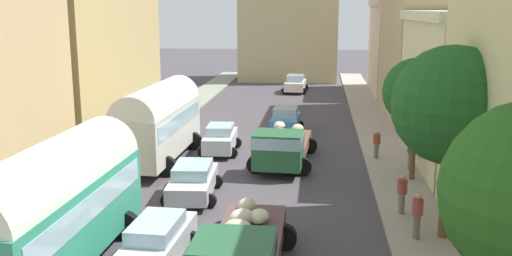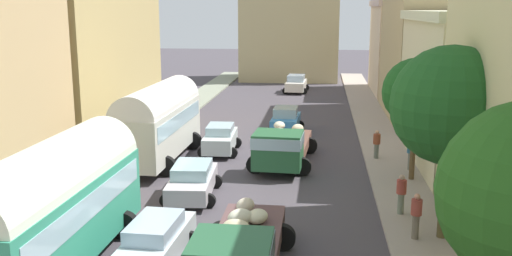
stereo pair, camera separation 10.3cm
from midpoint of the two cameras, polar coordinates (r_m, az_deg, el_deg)
name	(u,v)px [view 1 (the left image)]	position (r m, az deg, el deg)	size (l,w,h in m)	color
ground_plane	(262,137)	(35.54, 0.56, -0.90)	(154.00, 154.00, 0.00)	#464047
sidewalk_left	(151,133)	(36.96, -10.70, -0.49)	(2.50, 70.00, 0.14)	gray
sidewalk_right	(379,139)	(35.54, 12.27, -1.06)	(2.50, 70.00, 0.14)	#A19389
building_left_2	(86,23)	(37.24, -16.95, 10.12)	(5.67, 14.60, 14.01)	tan
building_right_2	(461,88)	(30.79, 20.00, 3.82)	(4.99, 11.66, 7.84)	beige
building_right_3	(429,31)	(42.90, 17.06, 9.41)	(5.55, 12.71, 12.75)	tan
building_right_4	(395,47)	(55.14, 13.85, 7.98)	(4.49, 10.15, 8.71)	beige
distant_church	(289,18)	(63.54, 3.30, 11.06)	(10.72, 7.02, 18.82)	tan
parked_bus_0	(54,202)	(18.11, -19.99, -7.11)	(3.40, 8.70, 4.09)	#329273
parked_bus_1	(159,119)	(29.91, -9.91, 0.91)	(3.31, 8.73, 4.10)	beige
cargo_truck_0	(241,253)	(16.31, -1.74, -12.59)	(2.99, 7.11, 2.23)	#245737
cargo_truck_1	(282,146)	(28.60, 2.58, -1.79)	(3.44, 7.36, 2.15)	#235733
car_0	(286,120)	(36.54, 2.93, 0.79)	(2.35, 3.82, 1.69)	#3C8ACF
car_1	(295,84)	(54.50, 3.95, 4.51)	(2.49, 4.28, 1.67)	silver
car_2	(157,242)	(18.31, -10.19, -11.32)	(2.21, 4.42, 1.50)	silver
car_3	(193,180)	(24.30, -6.52, -5.30)	(2.48, 4.30, 1.48)	silver
car_4	(220,139)	(31.55, -3.73, -1.10)	(2.29, 3.84, 1.59)	silver
pedestrian_0	(417,215)	(20.33, 15.89, -8.44)	(0.45, 0.45, 1.77)	#6A6152
pedestrian_1	(411,152)	(28.68, 15.34, -2.40)	(0.54, 0.54, 1.80)	slate
pedestrian_2	(377,143)	(30.49, 12.04, -1.55)	(0.54, 0.54, 1.66)	slate
pedestrian_3	(402,193)	(22.57, 14.45, -6.39)	(0.47, 0.47, 1.72)	slate
roadside_tree_1	(452,106)	(19.80, 19.08, 2.15)	(4.02, 4.02, 6.82)	brown
roadside_tree_2	(417,92)	(26.52, 15.86, 3.51)	(3.10, 3.10, 5.80)	brown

